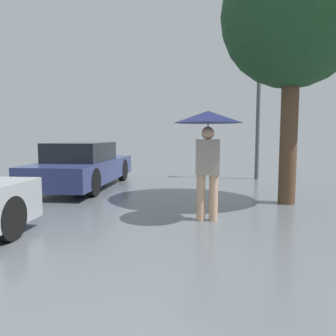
% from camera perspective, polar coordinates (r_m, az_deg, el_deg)
% --- Properties ---
extents(pedestrian, '(1.11, 1.11, 1.82)m').
position_cam_1_polar(pedestrian, '(5.41, 6.97, 6.32)').
color(pedestrian, tan).
rests_on(pedestrian, ground_plane).
extents(parked_car_farthest, '(1.63, 4.47, 1.23)m').
position_cam_1_polar(parked_car_farthest, '(9.26, -14.47, 0.33)').
color(parked_car_farthest, navy).
rests_on(parked_car_farthest, ground_plane).
extents(tree, '(2.85, 2.85, 5.22)m').
position_cam_1_polar(tree, '(7.55, 20.95, 23.38)').
color(tree, brown).
rests_on(tree, ground_plane).
extents(street_lamp, '(0.36, 0.36, 4.85)m').
position_cam_1_polar(street_lamp, '(11.06, 15.58, 14.82)').
color(street_lamp, '#515456').
rests_on(street_lamp, ground_plane).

